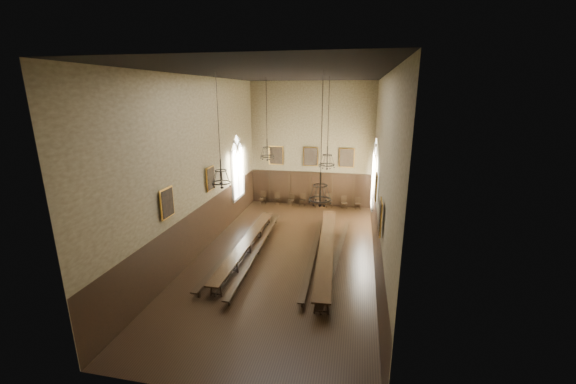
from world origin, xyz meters
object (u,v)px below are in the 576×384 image
(chair_0, at_px, (263,200))
(table_right, at_px, (326,252))
(bench_right_outer, at_px, (337,257))
(bench_right_inner, at_px, (313,255))
(chair_1, at_px, (277,201))
(chair_2, at_px, (291,202))
(table_left, at_px, (246,248))
(chair_5, at_px, (329,203))
(chandelier_back_left, at_px, (267,151))
(bench_left_inner, at_px, (258,249))
(chair_6, at_px, (344,205))
(chandelier_front_left, at_px, (221,175))
(chair_4, at_px, (317,203))
(chandelier_back_right, at_px, (327,159))
(chandelier_front_right, at_px, (320,192))
(chair_7, at_px, (358,206))
(chair_3, at_px, (303,202))
(bench_left_outer, at_px, (239,245))

(chair_0, bearing_deg, table_right, -66.71)
(bench_right_outer, bearing_deg, bench_right_inner, 175.41)
(chair_1, xyz_separation_m, chair_2, (1.06, -0.05, -0.01))
(table_left, xyz_separation_m, chair_2, (0.69, 8.68, -0.09))
(table_right, bearing_deg, chair_5, 94.21)
(chair_2, bearing_deg, chair_1, -174.76)
(table_left, distance_m, chair_2, 8.71)
(chandelier_back_left, bearing_deg, bench_left_inner, -85.71)
(chair_6, relative_size, chandelier_front_left, 0.20)
(chair_5, relative_size, chandelier_front_left, 0.22)
(table_left, relative_size, chair_5, 8.88)
(bench_right_inner, height_order, chair_4, chair_4)
(chandelier_back_left, xyz_separation_m, chandelier_back_right, (3.46, -0.42, -0.28))
(chair_6, xyz_separation_m, chandelier_front_left, (-4.74, -11.37, 4.59))
(chandelier_front_right, bearing_deg, chair_2, 106.70)
(chair_2, bearing_deg, bench_right_outer, -57.12)
(chair_5, xyz_separation_m, chandelier_front_left, (-3.63, -11.45, 4.55))
(table_left, height_order, chair_2, chair_2)
(bench_left_inner, relative_size, chair_0, 10.74)
(bench_left_inner, bearing_deg, table_left, -174.92)
(table_left, bearing_deg, chair_6, 61.89)
(bench_right_outer, xyz_separation_m, chandelier_back_right, (-0.87, 2.67, 4.46))
(chair_2, relative_size, chair_7, 1.02)
(chair_3, bearing_deg, bench_left_outer, -100.22)
(chair_0, bearing_deg, chandelier_front_right, -74.35)
(chair_1, bearing_deg, chair_4, -16.40)
(chair_2, xyz_separation_m, chair_3, (0.86, 0.09, 0.01))
(bench_right_inner, distance_m, bench_right_outer, 1.21)
(chair_4, bearing_deg, chair_2, 161.47)
(bench_right_outer, height_order, chair_4, chair_4)
(chair_1, height_order, chandelier_front_left, chandelier_front_left)
(chair_2, relative_size, chandelier_back_left, 0.20)
(chair_2, distance_m, chandelier_front_left, 12.27)
(bench_left_inner, bearing_deg, chair_3, 83.92)
(chair_6, bearing_deg, chair_0, 166.86)
(chandelier_front_left, bearing_deg, chair_4, 76.30)
(chair_5, bearing_deg, table_right, -98.48)
(chair_2, distance_m, chandelier_back_right, 8.17)
(chandelier_back_left, bearing_deg, chair_5, 61.21)
(bench_left_inner, bearing_deg, chair_2, 89.57)
(chair_2, bearing_deg, chandelier_front_left, -85.86)
(chair_1, height_order, chair_3, chair_1)
(chair_1, height_order, chandelier_back_left, chandelier_back_left)
(chair_0, distance_m, chandelier_front_right, 13.26)
(table_right, distance_m, bench_left_inner, 3.56)
(chair_1, xyz_separation_m, chair_4, (3.05, -0.08, 0.00))
(chair_6, bearing_deg, chair_7, -12.05)
(chair_6, relative_size, chandelier_back_left, 0.21)
(chair_1, height_order, chair_6, chair_1)
(chair_4, xyz_separation_m, chandelier_front_right, (1.42, -11.32, 4.09))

